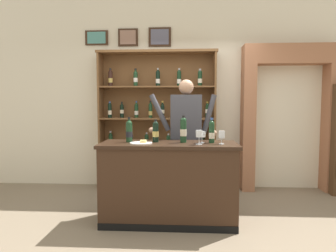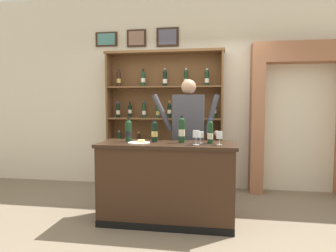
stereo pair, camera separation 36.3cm
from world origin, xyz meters
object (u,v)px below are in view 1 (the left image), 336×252
at_px(wine_shelf, 157,117).
at_px(tasting_bottle_riserva, 212,131).
at_px(tasting_counter, 169,183).
at_px(shopkeeper, 186,128).
at_px(tasting_bottle_rosso, 156,131).
at_px(wine_glass_right, 202,135).
at_px(wine_glass_left, 222,135).
at_px(tasting_bottle_grappa, 129,131).
at_px(tasting_bottle_super_tuscan, 183,130).
at_px(wine_glass_center, 199,135).
at_px(cheese_plate, 141,143).

relative_size(wine_shelf, tasting_bottle_riserva, 7.66).
height_order(tasting_counter, tasting_bottle_riserva, tasting_bottle_riserva).
relative_size(shopkeeper, tasting_bottle_rosso, 6.40).
bearing_deg(wine_glass_right, wine_glass_left, -21.63).
relative_size(tasting_bottle_grappa, tasting_bottle_super_tuscan, 0.94).
height_order(tasting_counter, wine_glass_center, wine_glass_center).
xyz_separation_m(tasting_counter, tasting_bottle_super_tuscan, (0.17, 0.05, 0.64)).
height_order(tasting_bottle_grappa, wine_glass_left, tasting_bottle_grappa).
bearing_deg(wine_shelf, cheese_plate, -91.76).
relative_size(tasting_counter, cheese_plate, 6.21).
height_order(tasting_bottle_riserva, wine_glass_left, tasting_bottle_riserva).
xyz_separation_m(wine_shelf, tasting_bottle_super_tuscan, (0.44, -1.37, -0.08)).
relative_size(tasting_bottle_rosso, wine_glass_left, 1.78).
bearing_deg(wine_glass_right, shopkeeper, 108.87).
bearing_deg(tasting_bottle_super_tuscan, wine_glass_left, -15.36).
height_order(tasting_bottle_super_tuscan, tasting_bottle_riserva, tasting_bottle_super_tuscan).
xyz_separation_m(tasting_bottle_grappa, wine_glass_right, (0.88, -0.03, -0.04)).
relative_size(tasting_bottle_grappa, tasting_bottle_rosso, 1.11).
relative_size(tasting_bottle_rosso, cheese_plate, 1.05).
relative_size(tasting_bottle_rosso, wine_glass_center, 1.67).
distance_m(shopkeeper, wine_glass_center, 0.70).
bearing_deg(wine_glass_left, tasting_bottle_grappa, 173.69).
bearing_deg(cheese_plate, wine_glass_center, -3.18).
bearing_deg(tasting_bottle_riserva, tasting_bottle_rosso, 177.19).
height_order(wine_glass_center, cheese_plate, wine_glass_center).
distance_m(wine_shelf, tasting_bottle_rosso, 1.36).
bearing_deg(wine_shelf, shopkeeper, -60.83).
bearing_deg(wine_shelf, tasting_bottle_riserva, -60.59).
bearing_deg(wine_glass_right, wine_glass_center, -108.27).
distance_m(tasting_counter, cheese_plate, 0.59).
height_order(tasting_counter, tasting_bottle_grappa, tasting_bottle_grappa).
height_order(tasting_bottle_rosso, wine_glass_left, tasting_bottle_rosso).
bearing_deg(tasting_bottle_rosso, wine_shelf, 94.49).
bearing_deg(shopkeeper, cheese_plate, -128.92).
bearing_deg(tasting_counter, cheese_plate, -166.29).
bearing_deg(wine_glass_right, cheese_plate, -172.77).
distance_m(tasting_bottle_grappa, wine_glass_left, 1.10).
distance_m(shopkeeper, tasting_bottle_rosso, 0.62).
bearing_deg(tasting_bottle_rosso, shopkeeper, 53.43).
bearing_deg(tasting_bottle_grappa, tasting_counter, -5.71).
bearing_deg(wine_shelf, wine_glass_right, -64.70).
relative_size(tasting_bottle_riserva, wine_glass_left, 1.93).
height_order(tasting_bottle_rosso, wine_glass_center, tasting_bottle_rosso).
bearing_deg(wine_glass_center, tasting_bottle_rosso, 160.33).
relative_size(tasting_bottle_grappa, wine_glass_right, 2.18).
distance_m(tasting_bottle_rosso, wine_glass_left, 0.79).
bearing_deg(tasting_counter, wine_shelf, 100.72).
bearing_deg(tasting_bottle_rosso, tasting_bottle_grappa, -175.92).
height_order(wine_glass_right, wine_glass_center, wine_glass_center).
distance_m(wine_glass_left, wine_glass_center, 0.26).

